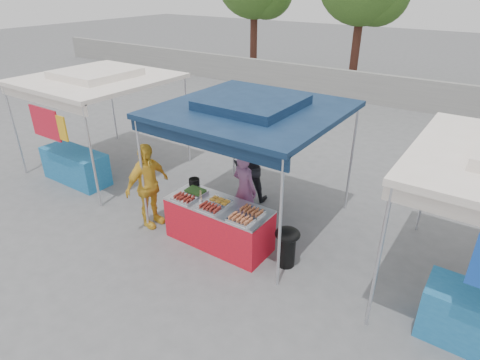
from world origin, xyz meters
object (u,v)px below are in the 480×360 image
Objects in this scene: vendor_woman at (244,190)px; helper_man at (251,166)px; customer_person at (148,186)px; wok_burner at (287,244)px; vendor_table at (219,224)px; cooking_pot at (194,182)px.

vendor_woman is 0.98× the size of helper_man.
customer_person is at bearing 45.24° from vendor_woman.
wok_burner is at bearing 113.71° from helper_man.
vendor_table is at bearing 80.09° from helper_man.
customer_person is (-1.08, -2.05, 0.07)m from helper_man.
customer_person is (-2.91, -0.41, 0.44)m from wok_burner.
vendor_woman reaches higher than wok_burner.
vendor_table is 1.14× the size of customer_person.
helper_man is at bearing -52.73° from vendor_woman.
vendor_woman is at bearing -52.49° from customer_person.
cooking_pot is 1.50m from helper_man.
vendor_woman is (-1.34, 0.68, 0.35)m from wok_burner.
vendor_table is at bearing 98.79° from vendor_woman.
wok_burner is at bearing -5.13° from cooking_pot.
wok_burner is 2.97m from customer_person.
vendor_woman reaches higher than vendor_table.
vendor_table is 1.05m from cooking_pot.
helper_man is (0.40, 1.44, -0.10)m from cooking_pot.
cooking_pot is 1.01m from vendor_woman.
wok_burner is at bearing 163.79° from vendor_woman.
vendor_woman is at bearing 88.24° from vendor_table.
cooking_pot is at bearing 158.24° from vendor_table.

